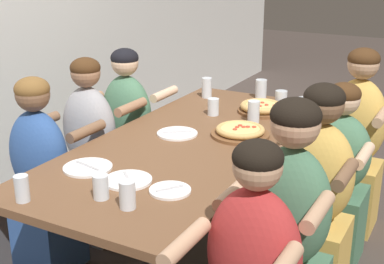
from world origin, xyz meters
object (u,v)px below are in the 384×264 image
at_px(diner_near_center, 315,205).
at_px(empty_plate_a, 177,133).
at_px(empty_plate_b, 88,168).
at_px(diner_near_midleft, 287,241).
at_px(pizza_board_main, 240,131).
at_px(drinking_glass_c, 261,90).
at_px(empty_plate_c, 127,180).
at_px(empty_plate_d, 170,190).
at_px(drinking_glass_h, 254,113).
at_px(cocktail_glass_blue, 304,105).
at_px(diner_far_midleft, 42,185).
at_px(drinking_glass_f, 281,99).
at_px(diner_near_midright, 336,183).
at_px(drinking_glass_b, 22,190).
at_px(diner_near_right, 354,149).
at_px(pizza_board_second, 261,108).
at_px(drinking_glass_d, 213,108).
at_px(diner_far_center, 92,158).
at_px(drinking_glass_a, 127,196).
at_px(drinking_glass_e, 207,88).
at_px(drinking_glass_g, 100,188).
at_px(diner_far_midright, 128,139).

bearing_deg(diner_near_center, empty_plate_a, -3.36).
bearing_deg(empty_plate_b, diner_near_midleft, -81.35).
relative_size(pizza_board_main, drinking_glass_c, 2.48).
relative_size(empty_plate_c, empty_plate_d, 1.21).
bearing_deg(drinking_glass_h, empty_plate_c, 170.68).
bearing_deg(cocktail_glass_blue, empty_plate_b, 156.31).
bearing_deg(empty_plate_a, diner_near_midleft, -120.36).
height_order(cocktail_glass_blue, diner_far_midleft, diner_far_midleft).
distance_m(drinking_glass_f, diner_near_midright, 0.76).
xyz_separation_m(cocktail_glass_blue, drinking_glass_b, (-1.83, 0.65, 0.01)).
height_order(drinking_glass_c, drinking_glass_f, drinking_glass_c).
height_order(empty_plate_a, diner_near_right, diner_near_right).
relative_size(pizza_board_second, drinking_glass_c, 2.26).
bearing_deg(empty_plate_d, drinking_glass_d, 16.81).
height_order(diner_near_midright, diner_near_center, diner_near_center).
distance_m(empty_plate_c, diner_far_center, 0.96).
bearing_deg(drinking_glass_a, diner_near_right, -18.16).
height_order(empty_plate_c, drinking_glass_c, drinking_glass_c).
bearing_deg(drinking_glass_f, drinking_glass_h, 176.62).
bearing_deg(drinking_glass_d, drinking_glass_e, 32.53).
bearing_deg(diner_far_center, diner_near_midright, 16.83).
xyz_separation_m(drinking_glass_f, diner_near_midright, (-0.47, -0.51, -0.32)).
xyz_separation_m(drinking_glass_c, diner_near_midright, (-0.57, -0.70, -0.33)).
xyz_separation_m(diner_near_midright, diner_near_midleft, (-0.86, -0.00, 0.07)).
xyz_separation_m(empty_plate_c, drinking_glass_f, (1.50, -0.20, 0.04)).
distance_m(empty_plate_c, drinking_glass_g, 0.20).
distance_m(cocktail_glass_blue, drinking_glass_e, 0.70).
xyz_separation_m(drinking_glass_f, drinking_glass_g, (-1.70, 0.20, 0.00)).
bearing_deg(empty_plate_b, diner_near_midright, -43.73).
height_order(empty_plate_d, drinking_glass_e, drinking_glass_e).
bearing_deg(empty_plate_b, drinking_glass_c, -9.62).
relative_size(pizza_board_main, drinking_glass_h, 2.48).
xyz_separation_m(diner_far_midright, diner_near_center, (-0.39, -1.42, 0.02)).
bearing_deg(pizza_board_second, drinking_glass_e, 71.60).
xyz_separation_m(empty_plate_a, drinking_glass_e, (0.78, 0.21, 0.06)).
bearing_deg(pizza_board_main, drinking_glass_b, 158.03).
bearing_deg(diner_far_center, drinking_glass_g, -48.66).
bearing_deg(drinking_glass_b, drinking_glass_f, -14.13).
distance_m(pizza_board_second, empty_plate_b, 1.32).
distance_m(drinking_glass_c, drinking_glass_g, 1.80).
relative_size(cocktail_glass_blue, diner_far_midright, 0.10).
relative_size(empty_plate_a, drinking_glass_h, 1.73).
height_order(drinking_glass_f, diner_far_midleft, diner_far_midleft).
xyz_separation_m(drinking_glass_a, diner_near_midleft, (0.39, -0.56, -0.25)).
height_order(empty_plate_d, diner_near_midright, diner_near_midright).
height_order(drinking_glass_a, diner_far_midright, diner_far_midright).
bearing_deg(drinking_glass_g, drinking_glass_c, -0.53).
xyz_separation_m(empty_plate_b, diner_near_center, (0.58, -0.96, -0.23)).
relative_size(drinking_glass_h, diner_near_midleft, 0.11).
relative_size(pizza_board_second, drinking_glass_b, 2.63).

